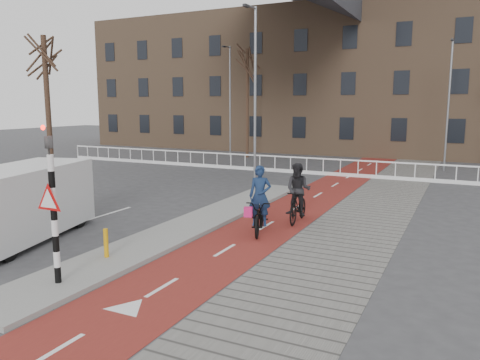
% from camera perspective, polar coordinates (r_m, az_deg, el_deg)
% --- Properties ---
extents(ground, '(120.00, 120.00, 0.00)m').
position_cam_1_polar(ground, '(12.48, -12.48, -10.00)').
color(ground, '#38383A').
rests_on(ground, ground).
extents(bike_lane, '(2.50, 60.00, 0.01)m').
position_cam_1_polar(bike_lane, '(20.47, 8.67, -2.30)').
color(bike_lane, maroon).
rests_on(bike_lane, ground).
extents(sidewalk, '(3.00, 60.00, 0.01)m').
position_cam_1_polar(sidewalk, '(19.84, 16.42, -2.95)').
color(sidewalk, slate).
rests_on(sidewalk, ground).
extents(curb_island, '(1.80, 16.00, 0.12)m').
position_cam_1_polar(curb_island, '(15.99, -5.51, -5.31)').
color(curb_island, gray).
rests_on(curb_island, ground).
extents(traffic_signal, '(0.80, 0.80, 3.68)m').
position_cam_1_polar(traffic_signal, '(10.95, -21.91, -2.37)').
color(traffic_signal, black).
rests_on(traffic_signal, curb_island).
extents(bollard, '(0.12, 0.12, 0.76)m').
position_cam_1_polar(bollard, '(12.74, -16.02, -7.39)').
color(bollard, orange).
rests_on(bollard, curb_island).
extents(cyclist_near, '(1.34, 2.22, 2.16)m').
position_cam_1_polar(cyclist_near, '(14.84, 2.44, -3.73)').
color(cyclist_near, black).
rests_on(cyclist_near, bike_lane).
extents(cyclist_far, '(0.92, 1.96, 2.06)m').
position_cam_1_polar(cyclist_far, '(16.24, 7.11, -2.20)').
color(cyclist_far, black).
rests_on(cyclist_far, bike_lane).
extents(van, '(3.29, 5.50, 2.21)m').
position_cam_1_polar(van, '(15.44, -25.43, -2.49)').
color(van, silver).
rests_on(van, ground).
extents(railing, '(28.00, 0.10, 0.99)m').
position_cam_1_polar(railing, '(29.21, 0.63, 1.85)').
color(railing, silver).
rests_on(railing, ground).
extents(townhouse_row, '(46.00, 10.00, 15.90)m').
position_cam_1_polar(townhouse_row, '(42.63, 12.16, 14.09)').
color(townhouse_row, '#7F6047').
rests_on(townhouse_row, ground).
extents(tree_left, '(0.26, 0.26, 7.28)m').
position_cam_1_polar(tree_left, '(24.66, -22.34, 7.57)').
color(tree_left, '#332016').
rests_on(tree_left, ground).
extents(tree_mid, '(0.23, 0.23, 8.14)m').
position_cam_1_polar(tree_mid, '(35.78, 0.89, 9.26)').
color(tree_mid, '#332016').
rests_on(tree_mid, ground).
extents(streetlight_near, '(0.12, 0.12, 8.39)m').
position_cam_1_polar(streetlight_near, '(21.89, 1.85, 9.57)').
color(streetlight_near, slate).
rests_on(streetlight_near, ground).
extents(streetlight_left, '(0.12, 0.12, 8.37)m').
position_cam_1_polar(streetlight_left, '(36.34, -1.21, 9.44)').
color(streetlight_left, slate).
rests_on(streetlight_left, ground).
extents(streetlight_right, '(0.12, 0.12, 7.86)m').
position_cam_1_polar(streetlight_right, '(31.32, 24.05, 8.21)').
color(streetlight_right, slate).
rests_on(streetlight_right, ground).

